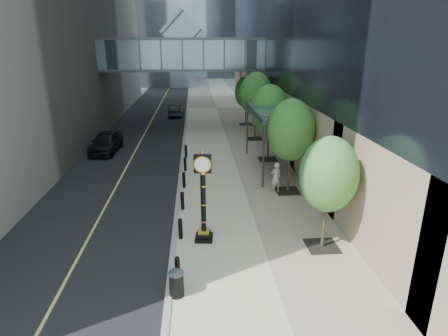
{
  "coord_description": "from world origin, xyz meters",
  "views": [
    {
      "loc": [
        -1.87,
        -11.28,
        8.71
      ],
      "look_at": [
        -0.57,
        5.72,
        2.93
      ],
      "focal_mm": 30.0,
      "sensor_mm": 36.0,
      "label": 1
    }
  ],
  "objects": [
    {
      "name": "curb",
      "position": [
        -3.0,
        40.0,
        0.04
      ],
      "size": [
        0.25,
        180.0,
        0.07
      ],
      "primitive_type": "cube",
      "color": "gray",
      "rests_on": "ground"
    },
    {
      "name": "street_clock",
      "position": [
        -1.63,
        4.01,
        1.9
      ],
      "size": [
        0.87,
        0.87,
        4.25
      ],
      "rotation": [
        0.0,
        0.0,
        -0.1
      ],
      "color": "black",
      "rests_on": "sidewalk"
    },
    {
      "name": "pedestrian",
      "position": [
        2.82,
        9.4,
        1.01
      ],
      "size": [
        0.81,
        0.68,
        1.89
      ],
      "primitive_type": "imported",
      "rotation": [
        0.0,
        0.0,
        3.53
      ],
      "color": "#ACA59E",
      "rests_on": "sidewalk"
    },
    {
      "name": "ground",
      "position": [
        0.0,
        0.0,
        0.0
      ],
      "size": [
        320.0,
        320.0,
        0.0
      ],
      "primitive_type": "plane",
      "color": "gray",
      "rests_on": "ground"
    },
    {
      "name": "road",
      "position": [
        -7.0,
        40.0,
        0.01
      ],
      "size": [
        8.0,
        180.0,
        0.02
      ],
      "primitive_type": "cube",
      "color": "black",
      "rests_on": "ground"
    },
    {
      "name": "street_trees",
      "position": [
        3.6,
        16.53,
        3.84
      ],
      "size": [
        2.98,
        28.48,
        6.12
      ],
      "color": "black",
      "rests_on": "sidewalk"
    },
    {
      "name": "car_near",
      "position": [
        -9.31,
        19.24,
        0.86
      ],
      "size": [
        2.27,
        5.05,
        1.68
      ],
      "primitive_type": "imported",
      "rotation": [
        0.0,
        0.0,
        -0.06
      ],
      "color": "black",
      "rests_on": "road"
    },
    {
      "name": "skywalk",
      "position": [
        -3.0,
        28.0,
        7.71
      ],
      "size": [
        17.0,
        4.2,
        5.8
      ],
      "color": "#44606E",
      "rests_on": "ground"
    },
    {
      "name": "car_far",
      "position": [
        -4.29,
        34.74,
        0.74
      ],
      "size": [
        1.63,
        4.43,
        1.45
      ],
      "primitive_type": "imported",
      "rotation": [
        0.0,
        0.0,
        3.12
      ],
      "color": "black",
      "rests_on": "road"
    },
    {
      "name": "trash_bin",
      "position": [
        -2.7,
        0.08,
        0.51
      ],
      "size": [
        0.53,
        0.53,
        0.9
      ],
      "primitive_type": "cylinder",
      "rotation": [
        0.0,
        0.0,
        0.02
      ],
      "color": "black",
      "rests_on": "sidewalk"
    },
    {
      "name": "bollard_row",
      "position": [
        -2.7,
        9.0,
        0.51
      ],
      "size": [
        0.2,
        16.2,
        0.9
      ],
      "color": "black",
      "rests_on": "sidewalk"
    },
    {
      "name": "entrance_canopy",
      "position": [
        3.48,
        14.0,
        4.19
      ],
      "size": [
        3.0,
        8.0,
        4.38
      ],
      "color": "#383F44",
      "rests_on": "ground"
    },
    {
      "name": "sidewalk",
      "position": [
        1.0,
        40.0,
        0.03
      ],
      "size": [
        8.0,
        180.0,
        0.06
      ],
      "primitive_type": "cube",
      "color": "beige",
      "rests_on": "ground"
    }
  ]
}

